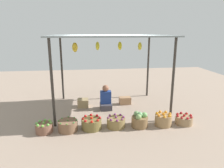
{
  "coord_description": "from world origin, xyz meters",
  "views": [
    {
      "loc": [
        -0.73,
        -6.29,
        2.44
      ],
      "look_at": [
        0.0,
        -0.58,
        0.95
      ],
      "focal_mm": 33.06,
      "sensor_mm": 36.0,
      "label": 1
    }
  ],
  "objects": [
    {
      "name": "ground_plane",
      "position": [
        0.0,
        0.0,
        0.0
      ],
      "size": [
        14.0,
        14.0,
        0.0
      ],
      "primitive_type": "plane",
      "color": "gray"
    },
    {
      "name": "market_stall_structure",
      "position": [
        -0.01,
        0.01,
        2.16
      ],
      "size": [
        3.48,
        2.58,
        2.32
      ],
      "color": "#38332D",
      "rests_on": "ground"
    },
    {
      "name": "basket_red_tomatoes",
      "position": [
        -0.63,
        -1.41,
        0.14
      ],
      "size": [
        0.51,
        0.51,
        0.33
      ],
      "color": "brown",
      "rests_on": "ground"
    },
    {
      "name": "wooden_crate_near_vendor",
      "position": [
        -0.87,
        0.22,
        0.13
      ],
      "size": [
        0.35,
        0.34,
        0.26
      ],
      "primitive_type": "cube",
      "color": "#9D855B",
      "rests_on": "ground"
    },
    {
      "name": "basket_green_apples",
      "position": [
        -1.8,
        -1.46,
        0.12
      ],
      "size": [
        0.42,
        0.42,
        0.29
      ],
      "color": "brown",
      "rests_on": "ground"
    },
    {
      "name": "vendor_person",
      "position": [
        -0.14,
        -0.05,
        0.3
      ],
      "size": [
        0.36,
        0.44,
        0.78
      ],
      "color": "#3E3C45",
      "rests_on": "ground"
    },
    {
      "name": "basket_oranges",
      "position": [
        1.26,
        -1.46,
        0.16
      ],
      "size": [
        0.44,
        0.44,
        0.36
      ],
      "color": "#9B794F",
      "rests_on": "ground"
    },
    {
      "name": "wooden_crate_stacked_rear",
      "position": [
        0.56,
        0.3,
        0.12
      ],
      "size": [
        0.39,
        0.24,
        0.24
      ],
      "primitive_type": "cube",
      "color": "#AA7E58",
      "rests_on": "ground"
    },
    {
      "name": "basket_green_chilies",
      "position": [
        -1.23,
        -1.45,
        0.14
      ],
      "size": [
        0.48,
        0.48,
        0.3
      ],
      "color": "brown",
      "rests_on": "ground"
    },
    {
      "name": "basket_purple_onions",
      "position": [
        -0.0,
        -1.39,
        0.13
      ],
      "size": [
        0.48,
        0.48,
        0.31
      ],
      "color": "olive",
      "rests_on": "ground"
    },
    {
      "name": "basket_red_apples",
      "position": [
        1.84,
        -1.45,
        0.12
      ],
      "size": [
        0.45,
        0.45,
        0.28
      ],
      "color": "#977955",
      "rests_on": "ground"
    },
    {
      "name": "basket_cabbages",
      "position": [
        0.61,
        -1.46,
        0.18
      ],
      "size": [
        0.43,
        0.43,
        0.41
      ],
      "color": "brown",
      "rests_on": "ground"
    }
  ]
}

